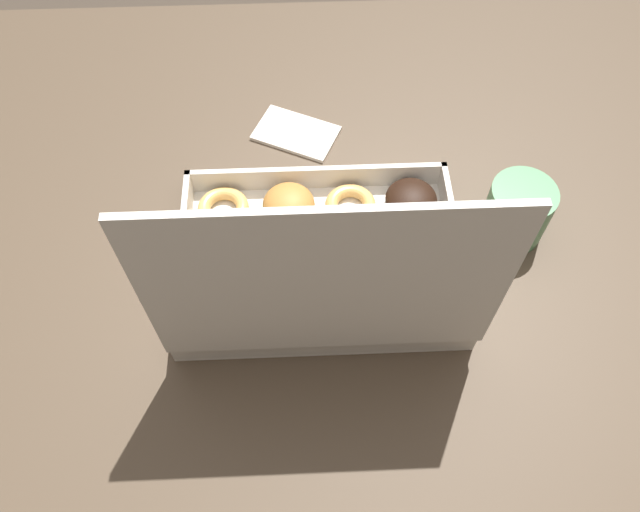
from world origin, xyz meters
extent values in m
plane|color=#42382D|center=(0.00, 0.00, 0.00)|extent=(8.00, 8.00, 0.00)
cube|color=#4C3D2D|center=(0.00, 0.00, 0.72)|extent=(1.20, 1.00, 0.03)
cylinder|color=#4C3D2D|center=(-0.55, -0.45, 0.35)|extent=(0.06, 0.06, 0.71)
cylinder|color=#4C3D2D|center=(0.55, -0.45, 0.35)|extent=(0.06, 0.06, 0.71)
cube|color=silver|center=(0.02, 0.06, 0.74)|extent=(0.37, 0.27, 0.01)
cube|color=beige|center=(0.02, -0.07, 0.76)|extent=(0.37, 0.01, 0.04)
cube|color=beige|center=(0.02, 0.19, 0.76)|extent=(0.37, 0.01, 0.04)
cube|color=beige|center=(-0.17, 0.06, 0.76)|extent=(0.01, 0.27, 0.04)
cube|color=beige|center=(0.20, 0.06, 0.76)|extent=(0.01, 0.27, 0.04)
cube|color=beige|center=(0.02, 0.20, 0.92)|extent=(0.37, 0.01, 0.26)
ellipsoid|color=black|center=(-0.12, -0.02, 0.76)|extent=(0.07, 0.07, 0.04)
torus|color=tan|center=(-0.03, -0.02, 0.75)|extent=(0.07, 0.07, 0.02)
ellipsoid|color=#B77A38|center=(0.06, -0.02, 0.77)|extent=(0.07, 0.07, 0.04)
torus|color=tan|center=(0.15, -0.02, 0.75)|extent=(0.07, 0.07, 0.02)
ellipsoid|color=#381E11|center=(-0.11, 0.07, 0.76)|extent=(0.07, 0.07, 0.04)
torus|color=black|center=(-0.03, 0.06, 0.75)|extent=(0.07, 0.07, 0.02)
torus|color=tan|center=(0.06, 0.06, 0.75)|extent=(0.07, 0.07, 0.02)
torus|color=#381E11|center=(0.15, 0.06, 0.75)|extent=(0.07, 0.07, 0.02)
ellipsoid|color=tan|center=(-0.11, 0.15, 0.76)|extent=(0.07, 0.07, 0.04)
ellipsoid|color=#9E6633|center=(-0.03, 0.15, 0.76)|extent=(0.07, 0.07, 0.04)
ellipsoid|color=tan|center=(0.06, 0.14, 0.77)|extent=(0.07, 0.07, 0.04)
torus|color=tan|center=(0.15, 0.15, 0.75)|extent=(0.07, 0.07, 0.02)
cylinder|color=#4C8456|center=(-0.25, 0.02, 0.78)|extent=(0.09, 0.09, 0.09)
cylinder|color=black|center=(-0.25, 0.02, 0.82)|extent=(0.07, 0.07, 0.01)
cube|color=silver|center=(0.04, -0.17, 0.74)|extent=(0.14, 0.12, 0.01)
camera|label=1|loc=(0.03, 0.50, 1.46)|focal=35.00mm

